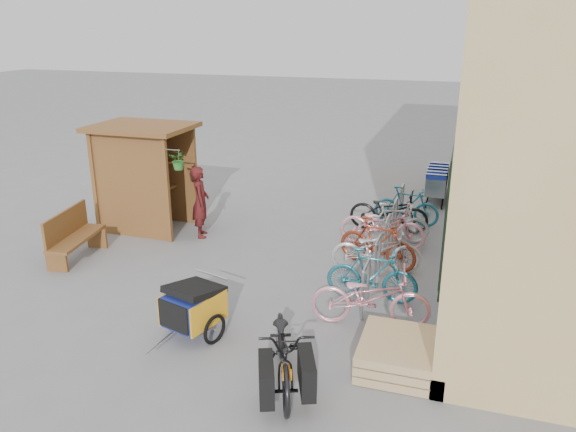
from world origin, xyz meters
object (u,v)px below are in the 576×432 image
(person_kiosk, at_px, (200,202))
(bike_5, at_px, (394,223))
(bike_2, at_px, (377,250))
(bike_0, at_px, (371,297))
(pallet_stack, at_px, (397,354))
(bike_6, at_px, (389,211))
(bike_4, at_px, (382,225))
(bench, at_px, (73,235))
(bike_7, at_px, (407,206))
(child_trailer, at_px, (193,306))
(cargo_bike, at_px, (284,351))
(kiosk, at_px, (141,163))
(shopping_carts, at_px, (438,179))
(bike_3, at_px, (377,243))
(bike_1, at_px, (372,275))

(person_kiosk, bearing_deg, bike_5, -103.15)
(person_kiosk, distance_m, bike_2, 4.09)
(bike_0, distance_m, bike_5, 3.61)
(pallet_stack, xyz_separation_m, bike_6, (-0.89, 5.40, 0.26))
(bike_4, bearing_deg, pallet_stack, -165.03)
(bench, relative_size, bike_7, 1.08)
(bike_7, bearing_deg, child_trailer, 163.23)
(bench, xyz_separation_m, cargo_bike, (5.33, -2.68, -0.01))
(kiosk, relative_size, person_kiosk, 1.57)
(bike_7, bearing_deg, shopping_carts, -7.23)
(bench, distance_m, bike_5, 6.62)
(bench, height_order, bike_3, bench)
(person_kiosk, relative_size, bike_6, 0.89)
(bike_1, bearing_deg, shopping_carts, -6.18)
(bench, xyz_separation_m, bike_6, (5.79, 3.55, -0.04))
(bike_5, bearing_deg, cargo_bike, 159.34)
(bike_1, bearing_deg, bike_4, 4.52)
(cargo_bike, distance_m, bike_6, 6.25)
(bike_2, bearing_deg, person_kiosk, 68.94)
(child_trailer, height_order, bike_5, bike_5)
(kiosk, relative_size, bike_6, 1.40)
(bench, relative_size, shopping_carts, 0.78)
(pallet_stack, bearing_deg, cargo_bike, -148.24)
(kiosk, distance_m, bike_5, 5.76)
(bike_4, xyz_separation_m, bike_6, (-0.01, 1.00, -0.01))
(bike_5, relative_size, bike_7, 1.00)
(bike_2, distance_m, bike_7, 2.88)
(child_trailer, distance_m, bike_0, 2.73)
(person_kiosk, bearing_deg, pallet_stack, -153.01)
(bike_5, bearing_deg, bike_6, 1.69)
(bike_4, bearing_deg, child_trailer, 157.65)
(shopping_carts, xyz_separation_m, bike_4, (-0.88, -3.91, -0.07))
(pallet_stack, xyz_separation_m, shopping_carts, (-0.00, 8.30, 0.34))
(bike_6, bearing_deg, shopping_carts, -15.71)
(pallet_stack, xyz_separation_m, child_trailer, (-3.05, -0.07, 0.27))
(child_trailer, xyz_separation_m, cargo_bike, (1.70, -0.77, 0.01))
(shopping_carts, height_order, bike_5, shopping_carts)
(pallet_stack, height_order, bike_1, bike_1)
(bike_0, bearing_deg, bike_3, -1.66)
(bike_5, distance_m, bike_6, 0.79)
(shopping_carts, height_order, child_trailer, shopping_carts)
(cargo_bike, xyz_separation_m, bike_5, (0.68, 5.47, -0.04))
(shopping_carts, distance_m, cargo_bike, 9.24)
(bench, bearing_deg, bike_5, 16.12)
(kiosk, distance_m, bench, 2.32)
(bike_4, bearing_deg, bike_1, -171.68)
(shopping_carts, bearing_deg, bike_7, -103.10)
(shopping_carts, bearing_deg, pallet_stack, -90.00)
(bike_0, relative_size, bike_1, 1.19)
(bike_0, distance_m, bike_4, 3.39)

